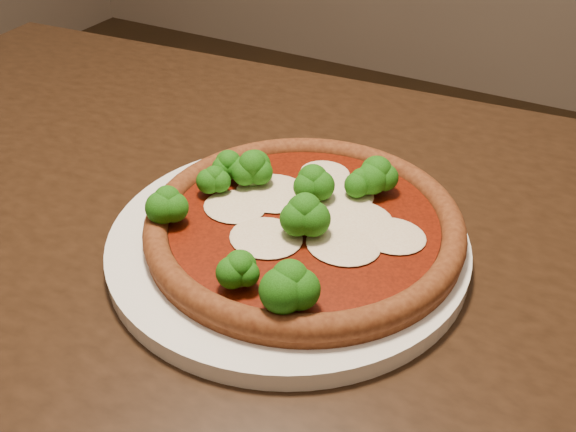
% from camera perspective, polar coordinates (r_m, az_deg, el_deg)
% --- Properties ---
extents(dining_table, '(1.31, 0.87, 0.75)m').
position_cam_1_polar(dining_table, '(0.72, -4.26, -6.96)').
color(dining_table, black).
rests_on(dining_table, floor).
extents(plate, '(0.34, 0.34, 0.02)m').
position_cam_1_polar(plate, '(0.62, -0.00, -2.33)').
color(plate, white).
rests_on(plate, dining_table).
extents(pizza, '(0.30, 0.30, 0.06)m').
position_cam_1_polar(pizza, '(0.61, 1.13, -0.30)').
color(pizza, brown).
rests_on(pizza, plate).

